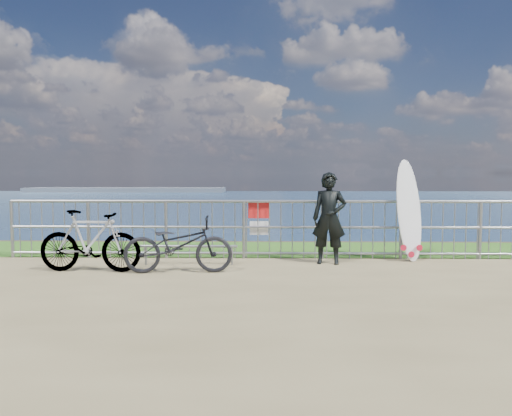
{
  "coord_description": "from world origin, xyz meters",
  "views": [
    {
      "loc": [
        -0.07,
        -7.9,
        1.64
      ],
      "look_at": [
        -0.26,
        1.2,
        1.0
      ],
      "focal_mm": 35.0,
      "sensor_mm": 36.0,
      "label": 1
    }
  ],
  "objects_px": {
    "surfer": "(329,218)",
    "bicycle_near": "(178,245)",
    "surfboard": "(409,214)",
    "bicycle_far": "(90,241)"
  },
  "relations": [
    {
      "from": "surfboard",
      "to": "bicycle_far",
      "type": "relative_size",
      "value": 1.12
    },
    {
      "from": "bicycle_far",
      "to": "surfboard",
      "type": "bearing_deg",
      "value": -75.0
    },
    {
      "from": "bicycle_near",
      "to": "bicycle_far",
      "type": "bearing_deg",
      "value": 83.31
    },
    {
      "from": "surfer",
      "to": "surfboard",
      "type": "bearing_deg",
      "value": 25.37
    },
    {
      "from": "surfer",
      "to": "bicycle_far",
      "type": "height_order",
      "value": "surfer"
    },
    {
      "from": "surfer",
      "to": "bicycle_near",
      "type": "distance_m",
      "value": 2.75
    },
    {
      "from": "surfer",
      "to": "surfboard",
      "type": "height_order",
      "value": "surfboard"
    },
    {
      "from": "surfer",
      "to": "bicycle_far",
      "type": "bearing_deg",
      "value": -156.89
    },
    {
      "from": "bicycle_near",
      "to": "bicycle_far",
      "type": "distance_m",
      "value": 1.47
    },
    {
      "from": "surfboard",
      "to": "bicycle_far",
      "type": "distance_m",
      "value": 5.73
    }
  ]
}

